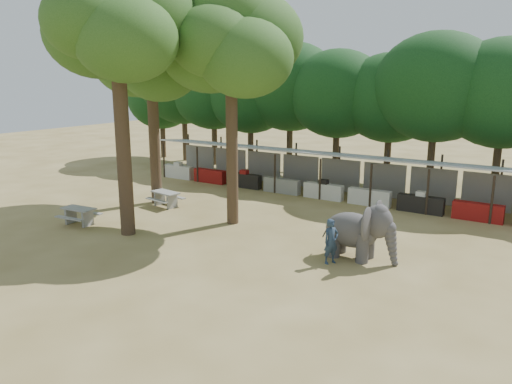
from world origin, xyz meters
The scene contains 10 objects.
ground centered at (0.00, 0.00, 0.00)m, with size 100.00×100.00×0.00m, color brown.
vendor_stalls centered at (0.00, 13.84, 1.18)m, with size 28.00×2.99×2.80m.
yard_tree_left centered at (-9.13, 7.19, 8.20)m, with size 7.10×6.90×11.02m.
yard_tree_center centered at (-6.13, 2.19, 9.21)m, with size 7.10×6.90×12.04m.
yard_tree_back centered at (-3.13, 6.19, 8.54)m, with size 7.10×6.90×11.36m.
backdrop_trees centered at (0.00, 19.00, 5.51)m, with size 46.46×5.95×8.33m.
elephant centered at (4.04, 4.69, 1.15)m, with size 2.99×2.31×2.31m.
handler centered at (3.29, 3.63, 0.88)m, with size 0.63×0.42×1.75m, color #26384C.
picnic_table_near centered at (-9.08, 1.75, 0.54)m, with size 1.81×1.66×0.83m.
picnic_table_far centered at (-7.92, 6.56, 0.55)m, with size 1.90×1.76×0.84m.
Camera 1 is at (10.68, -13.09, 7.01)m, focal length 35.00 mm.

